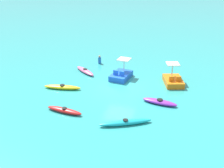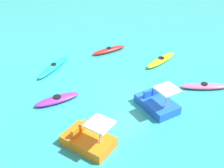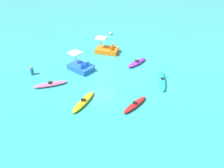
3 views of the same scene
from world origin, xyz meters
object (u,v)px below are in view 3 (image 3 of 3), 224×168
(pedal_boat_orange, at_px, (107,50))
(buoy_white, at_px, (111,33))
(kayak_yellow, at_px, (83,102))
(kayak_red, at_px, (135,105))
(kayak_cyan, at_px, (162,80))
(kayak_purple, at_px, (137,63))
(pedal_boat_blue, at_px, (81,67))
(kayak_pink, at_px, (50,84))
(person_near_shore, at_px, (32,71))

(pedal_boat_orange, distance_m, buoy_white, 5.38)
(buoy_white, bearing_deg, kayak_yellow, 27.10)
(kayak_yellow, bearing_deg, kayak_red, 119.87)
(kayak_cyan, distance_m, kayak_purple, 4.02)
(pedal_boat_orange, bearing_deg, pedal_boat_blue, 3.00)
(kayak_purple, bearing_deg, kayak_yellow, -0.44)
(kayak_purple, bearing_deg, kayak_pink, -27.51)
(kayak_cyan, bearing_deg, buoy_white, -122.53)
(kayak_purple, xyz_separation_m, kayak_yellow, (8.31, -0.06, -0.00))
(pedal_boat_blue, distance_m, buoy_white, 9.80)
(kayak_red, relative_size, kayak_pink, 1.04)
(kayak_red, bearing_deg, pedal_boat_blue, -105.30)
(pedal_boat_blue, bearing_deg, kayak_yellow, 43.19)
(kayak_cyan, height_order, person_near_shore, person_near_shore)
(kayak_red, distance_m, kayak_purple, 7.18)
(kayak_yellow, bearing_deg, person_near_shore, -95.89)
(pedal_boat_orange, relative_size, buoy_white, 7.41)
(kayak_pink, distance_m, pedal_boat_blue, 3.77)
(kayak_pink, height_order, person_near_shore, person_near_shore)
(kayak_cyan, distance_m, kayak_red, 4.60)
(kayak_purple, relative_size, kayak_yellow, 0.85)
(kayak_yellow, bearing_deg, pedal_boat_orange, -155.18)
(kayak_cyan, height_order, pedal_boat_orange, pedal_boat_orange)
(buoy_white, relative_size, person_near_shore, 0.42)
(kayak_red, bearing_deg, kayak_yellow, -60.13)
(kayak_red, relative_size, pedal_boat_orange, 1.03)
(kayak_purple, distance_m, kayak_pink, 9.02)
(kayak_pink, distance_m, person_near_shore, 2.94)
(kayak_yellow, relative_size, person_near_shore, 3.68)
(pedal_boat_orange, height_order, person_near_shore, pedal_boat_orange)
(kayak_cyan, bearing_deg, kayak_pink, -51.01)
(kayak_purple, distance_m, buoy_white, 8.58)
(kayak_yellow, bearing_deg, kayak_pink, -94.39)
(kayak_red, distance_m, person_near_shore, 10.65)
(kayak_pink, bearing_deg, person_near_shore, -98.00)
(kayak_red, height_order, buoy_white, buoy_white)
(kayak_yellow, distance_m, buoy_white, 15.04)
(kayak_pink, bearing_deg, pedal_boat_blue, 175.66)
(kayak_cyan, bearing_deg, kayak_purple, -114.53)
(kayak_purple, height_order, pedal_boat_orange, pedal_boat_orange)
(kayak_purple, relative_size, kayak_pink, 1.01)
(kayak_red, xyz_separation_m, pedal_boat_orange, (-6.74, -7.63, 0.17))
(kayak_purple, relative_size, pedal_boat_orange, 1.00)
(pedal_boat_blue, bearing_deg, kayak_purple, 137.59)
(pedal_boat_orange, bearing_deg, kayak_yellow, 24.82)
(buoy_white, distance_m, person_near_shore, 12.67)
(kayak_purple, height_order, person_near_shore, person_near_shore)
(kayak_cyan, relative_size, kayak_purple, 1.23)
(kayak_purple, relative_size, pedal_boat_blue, 1.08)
(kayak_purple, height_order, pedal_boat_blue, pedal_boat_blue)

